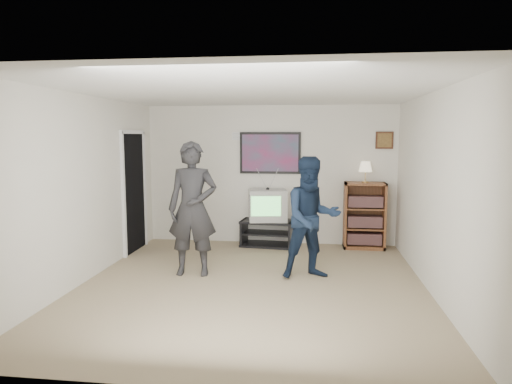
% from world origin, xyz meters
% --- Properties ---
extents(room_shell, '(4.51, 5.00, 2.51)m').
position_xyz_m(room_shell, '(0.00, 0.35, 1.25)').
color(room_shell, '#765F4B').
rests_on(room_shell, ground).
extents(media_stand, '(0.97, 0.61, 0.46)m').
position_xyz_m(media_stand, '(-0.02, 2.23, 0.23)').
color(media_stand, black).
rests_on(media_stand, room_shell).
extents(crt_television, '(0.74, 0.65, 0.55)m').
position_xyz_m(crt_television, '(-0.02, 2.23, 0.74)').
color(crt_television, '#A8A8A3').
rests_on(crt_television, media_stand).
extents(bookshelf, '(0.70, 0.40, 1.16)m').
position_xyz_m(bookshelf, '(1.67, 2.28, 0.58)').
color(bookshelf, '#543619').
rests_on(bookshelf, room_shell).
extents(table_lamp, '(0.23, 0.23, 0.36)m').
position_xyz_m(table_lamp, '(1.67, 2.29, 1.34)').
color(table_lamp, beige).
rests_on(table_lamp, bookshelf).
extents(person_tall, '(0.72, 0.50, 1.88)m').
position_xyz_m(person_tall, '(-0.89, 0.41, 0.94)').
color(person_tall, '#232325').
rests_on(person_tall, room_shell).
extents(person_short, '(0.97, 0.86, 1.68)m').
position_xyz_m(person_short, '(0.77, 0.47, 0.84)').
color(person_short, '#131F34').
rests_on(person_short, room_shell).
extents(controller_left, '(0.04, 0.12, 0.04)m').
position_xyz_m(controller_left, '(-0.83, 0.66, 1.27)').
color(controller_left, white).
rests_on(controller_left, person_tall).
extents(controller_right, '(0.05, 0.13, 0.04)m').
position_xyz_m(controller_right, '(0.75, 0.70, 0.98)').
color(controller_right, white).
rests_on(controller_right, person_short).
extents(poster, '(1.10, 0.03, 0.75)m').
position_xyz_m(poster, '(0.00, 2.48, 1.65)').
color(poster, black).
rests_on(poster, room_shell).
extents(air_vent, '(0.28, 0.02, 0.14)m').
position_xyz_m(air_vent, '(-0.55, 2.48, 1.95)').
color(air_vent, white).
rests_on(air_vent, room_shell).
extents(small_picture, '(0.30, 0.03, 0.30)m').
position_xyz_m(small_picture, '(2.00, 2.48, 1.88)').
color(small_picture, '#311C0F').
rests_on(small_picture, room_shell).
extents(doorway, '(0.03, 0.85, 2.00)m').
position_xyz_m(doorway, '(-2.23, 1.60, 1.00)').
color(doorway, black).
rests_on(doorway, room_shell).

